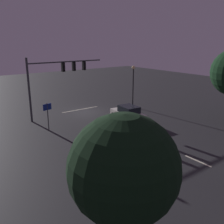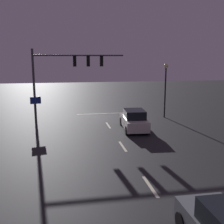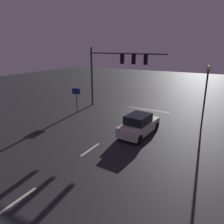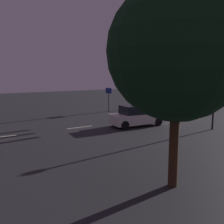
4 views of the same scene
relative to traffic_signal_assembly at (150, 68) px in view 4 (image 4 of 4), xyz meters
name	(u,v)px [view 4 (image 4 of 4)]	position (x,y,z in m)	size (l,w,h in m)	color
ground_plane	(171,116)	(-3.36, 0.10, -4.89)	(80.00, 80.00, 0.00)	#232326
traffic_signal_assembly	(150,68)	(0.00, 0.00, 0.00)	(8.92, 0.47, 6.75)	#383A3D
lane_dash_far	(139,120)	(-3.36, 4.10, -4.88)	(2.20, 0.16, 0.01)	beige
lane_dash_mid	(80,127)	(-3.36, 10.10, -4.88)	(2.20, 0.16, 0.01)	beige
lane_dash_near	(0,137)	(-3.36, 16.10, -4.88)	(2.20, 0.16, 0.01)	beige
stop_bar	(180,115)	(-3.36, -1.19, -4.88)	(5.00, 0.16, 0.01)	beige
car_approaching	(136,116)	(-5.24, 5.92, -4.09)	(2.19, 4.48, 1.70)	silver
street_lamp_left_kerb	(215,81)	(-9.49, 1.75, -1.17)	(0.44, 0.44, 5.34)	black
route_sign	(109,94)	(2.82, 3.61, -2.94)	(0.89, 0.26, 2.69)	#383A3D
tree_left_near	(177,51)	(-15.21, 11.75, 0.21)	(5.11, 5.11, 7.67)	#382314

